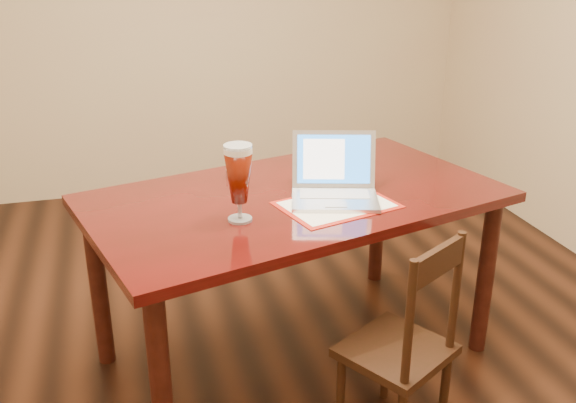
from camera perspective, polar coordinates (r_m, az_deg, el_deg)
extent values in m
plane|color=black|center=(3.09, -3.10, -14.64)|extent=(5.00, 5.00, 0.00)
cube|color=#CDAB88|center=(4.98, -9.90, 15.99)|extent=(4.50, 0.01, 2.70)
cube|color=#480A09|center=(2.80, 0.67, 0.27)|extent=(1.97, 1.42, 0.04)
cylinder|color=#38140E|center=(2.39, -11.22, -15.89)|extent=(0.08, 0.08, 0.79)
cylinder|color=#38140E|center=(3.16, 17.15, -6.40)|extent=(0.08, 0.08, 0.79)
cylinder|color=#38140E|center=(3.06, -16.49, -7.32)|extent=(0.08, 0.08, 0.79)
cylinder|color=#38140E|center=(3.69, 7.98, -1.37)|extent=(0.08, 0.08, 0.79)
cube|color=#A91C0F|center=(2.68, 4.37, -0.29)|extent=(0.53, 0.44, 0.00)
cube|color=white|center=(2.68, 4.37, -0.25)|extent=(0.48, 0.39, 0.00)
cube|color=silver|center=(2.70, 4.18, 0.14)|extent=(0.42, 0.34, 0.02)
cube|color=silver|center=(2.74, 4.13, 0.70)|extent=(0.31, 0.19, 0.00)
cube|color=silver|center=(2.63, 4.27, -0.25)|extent=(0.10, 0.09, 0.00)
cube|color=silver|center=(2.80, 4.09, 3.78)|extent=(0.37, 0.17, 0.24)
cube|color=blue|center=(2.80, 4.10, 3.77)|extent=(0.32, 0.14, 0.20)
cube|color=white|center=(2.79, 3.21, 3.78)|extent=(0.19, 0.09, 0.17)
cylinder|color=silver|center=(2.53, -4.28, -1.57)|extent=(0.10, 0.10, 0.01)
cylinder|color=silver|center=(2.52, -4.31, -0.74)|extent=(0.02, 0.02, 0.07)
cylinder|color=beige|center=(2.43, -4.47, 4.56)|extent=(0.11, 0.11, 0.02)
cylinder|color=silver|center=(2.43, -4.48, 4.93)|extent=(0.11, 0.11, 0.01)
cylinder|color=silver|center=(2.99, -4.97, 2.50)|extent=(0.06, 0.06, 0.04)
cylinder|color=silver|center=(3.03, -4.05, 2.76)|extent=(0.06, 0.06, 0.04)
cube|color=black|center=(2.57, 9.56, -12.96)|extent=(0.50, 0.50, 0.04)
cylinder|color=black|center=(2.74, 13.73, -16.10)|extent=(0.04, 0.04, 0.37)
cylinder|color=black|center=(2.66, 4.69, -16.75)|extent=(0.04, 0.04, 0.37)
cylinder|color=black|center=(2.86, 8.70, -13.88)|extent=(0.04, 0.04, 0.37)
cylinder|color=black|center=(2.26, 10.72, -10.58)|extent=(0.03, 0.03, 0.48)
cylinder|color=black|center=(2.49, 14.68, -7.70)|extent=(0.03, 0.03, 0.48)
cube|color=black|center=(2.29, 13.18, -5.23)|extent=(0.28, 0.18, 0.11)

